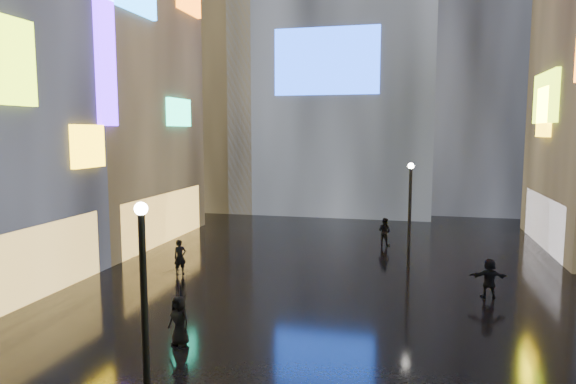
% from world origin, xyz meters
% --- Properties ---
extents(ground, '(140.00, 140.00, 0.00)m').
position_xyz_m(ground, '(0.00, 20.00, 0.00)').
color(ground, black).
rests_on(ground, ground).
extents(building_left_far, '(10.28, 12.00, 22.00)m').
position_xyz_m(building_left_far, '(-15.98, 26.00, 10.98)').
color(building_left_far, black).
rests_on(building_left_far, ground).
extents(tower_flank_right, '(12.00, 12.00, 34.00)m').
position_xyz_m(tower_flank_right, '(9.00, 46.00, 17.00)').
color(tower_flank_right, black).
rests_on(tower_flank_right, ground).
extents(tower_flank_left, '(10.00, 10.00, 26.00)m').
position_xyz_m(tower_flank_left, '(-14.00, 42.00, 13.00)').
color(tower_flank_left, black).
rests_on(tower_flank_left, ground).
extents(lamp_near, '(0.30, 0.30, 5.20)m').
position_xyz_m(lamp_near, '(-2.31, 7.81, 2.94)').
color(lamp_near, black).
rests_on(lamp_near, ground).
extents(lamp_far, '(0.30, 0.30, 5.20)m').
position_xyz_m(lamp_far, '(3.42, 23.54, 2.94)').
color(lamp_far, black).
rests_on(lamp_far, ground).
extents(pedestrian_4, '(0.89, 0.71, 1.58)m').
position_xyz_m(pedestrian_4, '(-3.57, 12.14, 0.79)').
color(pedestrian_4, black).
rests_on(pedestrian_4, ground).
extents(pedestrian_5, '(1.55, 0.66, 1.62)m').
position_xyz_m(pedestrian_5, '(6.64, 19.36, 0.81)').
color(pedestrian_5, black).
rests_on(pedestrian_5, ground).
extents(pedestrian_6, '(0.70, 0.71, 1.65)m').
position_xyz_m(pedestrian_6, '(-7.09, 19.63, 0.82)').
color(pedestrian_6, black).
rests_on(pedestrian_6, ground).
extents(pedestrian_7, '(0.98, 0.91, 1.62)m').
position_xyz_m(pedestrian_7, '(1.99, 28.32, 0.81)').
color(pedestrian_7, black).
rests_on(pedestrian_7, ground).
extents(umbrella_2, '(1.40, 1.40, 0.90)m').
position_xyz_m(umbrella_2, '(-3.57, 12.14, 2.03)').
color(umbrella_2, black).
rests_on(umbrella_2, pedestrian_4).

